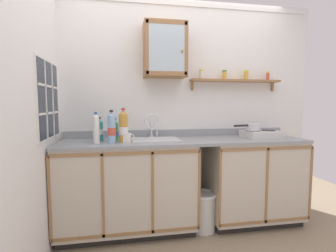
{
  "coord_description": "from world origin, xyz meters",
  "views": [
    {
      "loc": [
        -0.64,
        -2.25,
        1.34
      ],
      "look_at": [
        -0.16,
        0.43,
        1.09
      ],
      "focal_mm": 26.97,
      "sensor_mm": 36.0,
      "label": 1
    }
  ],
  "objects_px": {
    "hot_plate_stove": "(262,134)",
    "bottle_juice_amber_2": "(123,127)",
    "saucepan": "(253,127)",
    "bottle_opaque_white_3": "(96,129)",
    "wall_cabinet": "(165,50)",
    "sink": "(155,141)",
    "bottle_water_blue_4": "(112,128)",
    "bottle_detergent_teal_1": "(100,130)",
    "mug": "(126,138)",
    "bottle_soda_green_0": "(115,131)",
    "trash_bin": "(203,211)"
  },
  "relations": [
    {
      "from": "saucepan",
      "to": "trash_bin",
      "type": "height_order",
      "value": "saucepan"
    },
    {
      "from": "saucepan",
      "to": "bottle_juice_amber_2",
      "type": "height_order",
      "value": "bottle_juice_amber_2"
    },
    {
      "from": "sink",
      "to": "hot_plate_stove",
      "type": "bearing_deg",
      "value": -1.91
    },
    {
      "from": "bottle_opaque_white_3",
      "to": "mug",
      "type": "bearing_deg",
      "value": 6.61
    },
    {
      "from": "mug",
      "to": "wall_cabinet",
      "type": "bearing_deg",
      "value": 28.65
    },
    {
      "from": "hot_plate_stove",
      "to": "bottle_juice_amber_2",
      "type": "height_order",
      "value": "bottle_juice_amber_2"
    },
    {
      "from": "hot_plate_stove",
      "to": "bottle_opaque_white_3",
      "type": "bearing_deg",
      "value": -176.56
    },
    {
      "from": "saucepan",
      "to": "bottle_detergent_teal_1",
      "type": "relative_size",
      "value": 1.39
    },
    {
      "from": "hot_plate_stove",
      "to": "bottle_juice_amber_2",
      "type": "distance_m",
      "value": 1.52
    },
    {
      "from": "mug",
      "to": "trash_bin",
      "type": "distance_m",
      "value": 1.12
    },
    {
      "from": "bottle_detergent_teal_1",
      "to": "wall_cabinet",
      "type": "distance_m",
      "value": 1.09
    },
    {
      "from": "bottle_soda_green_0",
      "to": "wall_cabinet",
      "type": "distance_m",
      "value": 1.01
    },
    {
      "from": "sink",
      "to": "bottle_detergent_teal_1",
      "type": "xyz_separation_m",
      "value": [
        -0.57,
        0.02,
        0.12
      ]
    },
    {
      "from": "saucepan",
      "to": "bottle_juice_amber_2",
      "type": "bearing_deg",
      "value": -176.26
    },
    {
      "from": "bottle_soda_green_0",
      "to": "trash_bin",
      "type": "height_order",
      "value": "bottle_soda_green_0"
    },
    {
      "from": "saucepan",
      "to": "bottle_soda_green_0",
      "type": "bearing_deg",
      "value": 179.68
    },
    {
      "from": "bottle_opaque_white_3",
      "to": "wall_cabinet",
      "type": "height_order",
      "value": "wall_cabinet"
    },
    {
      "from": "saucepan",
      "to": "mug",
      "type": "distance_m",
      "value": 1.4
    },
    {
      "from": "bottle_soda_green_0",
      "to": "bottle_water_blue_4",
      "type": "relative_size",
      "value": 0.74
    },
    {
      "from": "saucepan",
      "to": "bottle_water_blue_4",
      "type": "distance_m",
      "value": 1.53
    },
    {
      "from": "sink",
      "to": "bottle_juice_amber_2",
      "type": "height_order",
      "value": "bottle_juice_amber_2"
    },
    {
      "from": "bottle_detergent_teal_1",
      "to": "mug",
      "type": "bearing_deg",
      "value": -26.89
    },
    {
      "from": "trash_bin",
      "to": "bottle_detergent_teal_1",
      "type": "bearing_deg",
      "value": 171.56
    },
    {
      "from": "bottle_juice_amber_2",
      "to": "trash_bin",
      "type": "distance_m",
      "value": 1.21
    },
    {
      "from": "saucepan",
      "to": "bottle_opaque_white_3",
      "type": "height_order",
      "value": "bottle_opaque_white_3"
    },
    {
      "from": "saucepan",
      "to": "bottle_soda_green_0",
      "type": "xyz_separation_m",
      "value": [
        -1.5,
        0.01,
        -0.02
      ]
    },
    {
      "from": "bottle_soda_green_0",
      "to": "mug",
      "type": "bearing_deg",
      "value": -43.38
    },
    {
      "from": "bottle_water_blue_4",
      "to": "sink",
      "type": "bearing_deg",
      "value": 17.21
    },
    {
      "from": "trash_bin",
      "to": "sink",
      "type": "bearing_deg",
      "value": 164.45
    },
    {
      "from": "wall_cabinet",
      "to": "trash_bin",
      "type": "bearing_deg",
      "value": -34.73
    },
    {
      "from": "saucepan",
      "to": "bottle_soda_green_0",
      "type": "height_order",
      "value": "bottle_soda_green_0"
    },
    {
      "from": "bottle_opaque_white_3",
      "to": "wall_cabinet",
      "type": "relative_size",
      "value": 0.52
    },
    {
      "from": "bottle_juice_amber_2",
      "to": "saucepan",
      "type": "bearing_deg",
      "value": 3.74
    },
    {
      "from": "hot_plate_stove",
      "to": "trash_bin",
      "type": "bearing_deg",
      "value": -172.21
    },
    {
      "from": "sink",
      "to": "bottle_water_blue_4",
      "type": "height_order",
      "value": "bottle_water_blue_4"
    },
    {
      "from": "bottle_water_blue_4",
      "to": "bottle_opaque_white_3",
      "type": "bearing_deg",
      "value": -175.79
    },
    {
      "from": "sink",
      "to": "bottle_juice_amber_2",
      "type": "xyz_separation_m",
      "value": [
        -0.33,
        -0.11,
        0.16
      ]
    },
    {
      "from": "mug",
      "to": "trash_bin",
      "type": "xyz_separation_m",
      "value": [
        0.79,
        -0.02,
        -0.79
      ]
    },
    {
      "from": "sink",
      "to": "saucepan",
      "type": "xyz_separation_m",
      "value": [
        1.09,
        -0.02,
        0.13
      ]
    },
    {
      "from": "hot_plate_stove",
      "to": "bottle_water_blue_4",
      "type": "relative_size",
      "value": 1.23
    },
    {
      "from": "saucepan",
      "to": "bottle_soda_green_0",
      "type": "distance_m",
      "value": 1.5
    },
    {
      "from": "sink",
      "to": "bottle_water_blue_4",
      "type": "xyz_separation_m",
      "value": [
        -0.44,
        -0.14,
        0.16
      ]
    },
    {
      "from": "bottle_opaque_white_3",
      "to": "bottle_soda_green_0",
      "type": "bearing_deg",
      "value": 38.97
    },
    {
      "from": "hot_plate_stove",
      "to": "wall_cabinet",
      "type": "bearing_deg",
      "value": 171.61
    },
    {
      "from": "bottle_detergent_teal_1",
      "to": "mug",
      "type": "height_order",
      "value": "bottle_detergent_teal_1"
    },
    {
      "from": "saucepan",
      "to": "wall_cabinet",
      "type": "xyz_separation_m",
      "value": [
        -0.97,
        0.14,
        0.83
      ]
    },
    {
      "from": "bottle_soda_green_0",
      "to": "saucepan",
      "type": "bearing_deg",
      "value": -0.32
    },
    {
      "from": "hot_plate_stove",
      "to": "bottle_soda_green_0",
      "type": "bearing_deg",
      "value": 178.9
    },
    {
      "from": "bottle_detergent_teal_1",
      "to": "hot_plate_stove",
      "type": "bearing_deg",
      "value": -1.97
    },
    {
      "from": "trash_bin",
      "to": "bottle_water_blue_4",
      "type": "bearing_deg",
      "value": -180.0
    }
  ]
}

